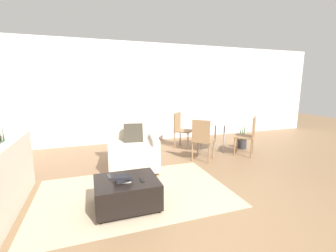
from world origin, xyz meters
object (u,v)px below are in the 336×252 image
Objects in this scene: tv_remote_secondary at (142,180)px; dining_table at (213,125)px; potted_plant at (5,166)px; potted_plant_small at (242,142)px; dining_chair_near_left at (202,137)px; book_stack at (123,179)px; ottoman at (127,192)px; armchair at (134,150)px; dining_chair_far_left at (181,127)px; tv_remote_primary at (109,176)px; dining_chair_near_right at (249,133)px.

dining_table reaches higher than tv_remote_secondary.
potted_plant_small is at bearing 2.80° from potted_plant.
dining_chair_near_left is at bearing 40.87° from tv_remote_secondary.
ottoman is at bearing 45.74° from book_stack.
armchair reaches higher than potted_plant_small.
tv_remote_secondary is at bearing -39.44° from potted_plant.
ottoman is 1.14× the size of potted_plant_small.
tv_remote_secondary is at bearing -7.87° from book_stack.
tv_remote_secondary is at bearing -122.01° from dining_chair_far_left.
potted_plant is at bearing -175.79° from dining_table.
potted_plant reaches higher than dining_chair_far_left.
tv_remote_primary is 0.16× the size of potted_plant.
potted_plant_small is at bearing 29.63° from ottoman.
ottoman is at bearing -125.87° from dining_chair_far_left.
dining_chair_far_left is at bearing 38.32° from armchair.
book_stack is at bearing -155.86° from dining_chair_near_right.
potted_plant_small is (3.03, 1.92, -0.22)m from tv_remote_secondary.
potted_plant_small reaches higher than tv_remote_secondary.
tv_remote_primary is (-0.21, 0.18, 0.18)m from ottoman.
tv_remote_secondary is (0.19, -0.09, 0.18)m from ottoman.
book_stack reaches higher than tv_remote_secondary.
dining_table is 1.44× the size of potted_plant_small.
ottoman is 3.32× the size of book_stack.
tv_remote_primary is (-0.15, 0.24, -0.04)m from book_stack.
tv_remote_secondary is at bearing -153.49° from dining_chair_near_right.
dining_table is (2.39, 1.89, 0.43)m from ottoman.
dining_chair_near_right is at bearing -0.89° from armchair.
tv_remote_secondary is 2.63m from potted_plant.
ottoman is (-0.35, -1.34, -0.15)m from armchair.
book_stack is 0.34× the size of potted_plant_small.
book_stack is at bearing -57.03° from tv_remote_primary.
tv_remote_secondary is (0.39, -0.27, 0.00)m from tv_remote_primary.
tv_remote_primary is 0.19× the size of dining_chair_far_left.
dining_chair_far_left is at bearing 53.93° from book_stack.
dining_chair_near_left is (-0.59, -0.59, -0.12)m from dining_table.
dining_chair_far_left reaches higher than dining_table.
armchair is 1.13× the size of dining_chair_near_right.
dining_chair_near_left is at bearing -90.00° from dining_chair_far_left.
ottoman is at bearing -141.57° from dining_table.
potted_plant is (-2.03, 1.67, -0.15)m from tv_remote_secondary.
potted_plant_small is at bearing -24.71° from dining_chair_far_left.
dining_chair_near_left is (3.64, -0.28, 0.28)m from potted_plant.
potted_plant_small is at bearing 29.94° from book_stack.
ottoman is 4.90× the size of tv_remote_primary.
potted_plant is (-2.20, 0.24, -0.13)m from armchair.
dining_table is (2.03, 0.55, 0.28)m from armchair.
dining_chair_far_left is (3.64, 0.90, 0.28)m from potted_plant.
dining_chair_near_left reaches higher than tv_remote_secondary.
book_stack reaches higher than ottoman.
tv_remote_primary is 3.12m from dining_table.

